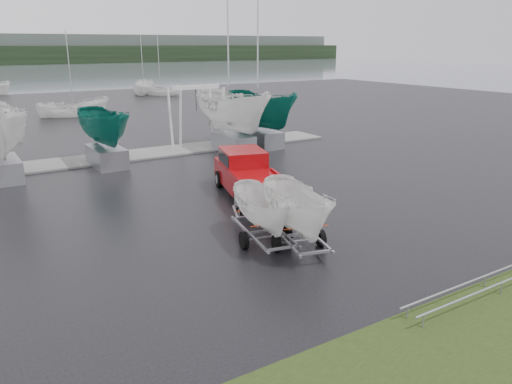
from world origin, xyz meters
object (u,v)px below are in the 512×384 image
object	(u,v)px
pickup_truck	(247,173)
trailer_hitched	(299,170)
trailer_parked	(264,177)
boat_hoist	(196,108)

from	to	relation	value
pickup_truck	trailer_hitched	distance (m)	6.68
pickup_truck	trailer_hitched	xyz separation A→B (m)	(-1.77, -6.22, 1.68)
trailer_hitched	trailer_parked	distance (m)	1.21
trailer_hitched	boat_hoist	distance (m)	17.59
boat_hoist	trailer_parked	bearing A→B (deg)	-107.94
trailer_parked	pickup_truck	bearing A→B (deg)	75.49
trailer_parked	boat_hoist	distance (m)	16.99
trailer_hitched	boat_hoist	bearing A→B (deg)	91.25
boat_hoist	trailer_hitched	bearing A→B (deg)	-104.62
trailer_parked	boat_hoist	size ratio (longest dim) A/B	1.07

